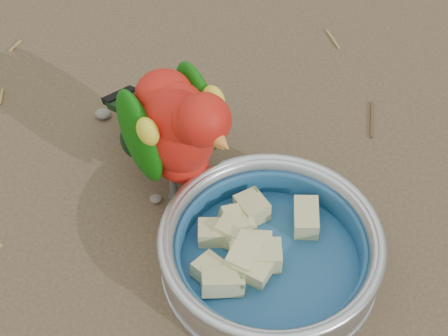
# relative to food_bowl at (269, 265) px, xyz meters

# --- Properties ---
(ground) EXTENTS (60.00, 60.00, 0.00)m
(ground) POSITION_rel_food_bowl_xyz_m (-0.09, -0.00, -0.01)
(ground) COLOR brown
(food_bowl) EXTENTS (0.24, 0.24, 0.02)m
(food_bowl) POSITION_rel_food_bowl_xyz_m (0.00, 0.00, 0.00)
(food_bowl) COLOR #B2B2BA
(food_bowl) RESTS_ON ground
(bowl_wall) EXTENTS (0.24, 0.24, 0.04)m
(bowl_wall) POSITION_rel_food_bowl_xyz_m (0.00, 0.00, 0.03)
(bowl_wall) COLOR #B2B2BA
(bowl_wall) RESTS_ON food_bowl
(fruit_wedges) EXTENTS (0.14, 0.14, 0.03)m
(fruit_wedges) POSITION_rel_food_bowl_xyz_m (0.00, 0.00, 0.02)
(fruit_wedges) COLOR #C8C082
(fruit_wedges) RESTS_ON food_bowl
(lory_parrot) EXTENTS (0.23, 0.24, 0.18)m
(lory_parrot) POSITION_rel_food_bowl_xyz_m (-0.11, 0.11, 0.08)
(lory_parrot) COLOR red
(lory_parrot) RESTS_ON ground
(ground_debris) EXTENTS (0.90, 0.80, 0.01)m
(ground_debris) POSITION_rel_food_bowl_xyz_m (-0.10, 0.09, -0.01)
(ground_debris) COLOR olive
(ground_debris) RESTS_ON ground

